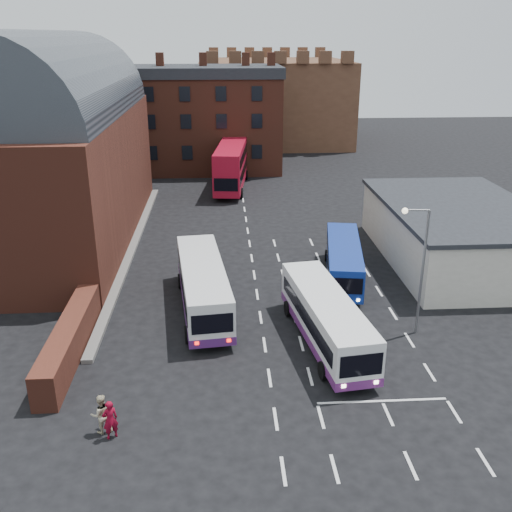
{
  "coord_description": "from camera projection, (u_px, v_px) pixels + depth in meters",
  "views": [
    {
      "loc": [
        -2.12,
        -24.53,
        15.73
      ],
      "look_at": [
        0.0,
        10.0,
        2.2
      ],
      "focal_mm": 40.0,
      "sensor_mm": 36.0,
      "label": 1
    }
  ],
  "objects": [
    {
      "name": "brick_terrace",
      "position": [
        188.0,
        124.0,
        69.06
      ],
      "size": [
        22.0,
        10.0,
        11.0
      ],
      "primitive_type": "cube",
      "color": "brown",
      "rests_on": "ground"
    },
    {
      "name": "bus_white_outbound",
      "position": [
        203.0,
        284.0,
        34.17
      ],
      "size": [
        3.68,
        11.01,
        2.95
      ],
      "rotation": [
        0.0,
        0.0,
        0.11
      ],
      "color": "silver",
      "rests_on": "ground"
    },
    {
      "name": "pedestrian_red",
      "position": [
        110.0,
        420.0,
        23.47
      ],
      "size": [
        0.78,
        0.69,
        1.79
      ],
      "primitive_type": "imported",
      "rotation": [
        0.0,
        0.0,
        3.64
      ],
      "color": "maroon",
      "rests_on": "ground"
    },
    {
      "name": "cream_building",
      "position": [
        457.0,
        232.0,
        41.73
      ],
      "size": [
        10.4,
        16.4,
        4.25
      ],
      "color": "beige",
      "rests_on": "ground"
    },
    {
      "name": "bus_white_inbound",
      "position": [
        326.0,
        316.0,
        30.41
      ],
      "size": [
        3.7,
        10.41,
        2.78
      ],
      "rotation": [
        0.0,
        0.0,
        3.28
      ],
      "color": "white",
      "rests_on": "ground"
    },
    {
      "name": "street_lamp",
      "position": [
        419.0,
        260.0,
        30.53
      ],
      "size": [
        1.49,
        0.35,
        7.31
      ],
      "rotation": [
        0.0,
        0.0,
        -0.1
      ],
      "color": "slate",
      "rests_on": "ground"
    },
    {
      "name": "forecourt_wall",
      "position": [
        70.0,
        340.0,
        29.6
      ],
      "size": [
        1.2,
        10.0,
        1.8
      ],
      "primitive_type": "cube",
      "color": "#602B1E",
      "rests_on": "ground"
    },
    {
      "name": "railway_station",
      "position": [
        50.0,
        145.0,
        44.5
      ],
      "size": [
        12.0,
        28.0,
        16.0
      ],
      "color": "#602B1E",
      "rests_on": "ground"
    },
    {
      "name": "bus_blue",
      "position": [
        344.0,
        259.0,
        38.52
      ],
      "size": [
        3.63,
        9.58,
        2.55
      ],
      "rotation": [
        0.0,
        0.0,
        2.98
      ],
      "color": "navy",
      "rests_on": "ground"
    },
    {
      "name": "castle_keep",
      "position": [
        272.0,
        101.0,
        88.16
      ],
      "size": [
        22.0,
        22.0,
        12.0
      ],
      "primitive_type": "cube",
      "color": "brown",
      "rests_on": "ground"
    },
    {
      "name": "ground",
      "position": [
        268.0,
        369.0,
        28.65
      ],
      "size": [
        180.0,
        180.0,
        0.0
      ],
      "primitive_type": "plane",
      "color": "black"
    },
    {
      "name": "pedestrian_beige",
      "position": [
        101.0,
        414.0,
        23.81
      ],
      "size": [
        1.05,
        0.94,
        1.79
      ],
      "primitive_type": "imported",
      "rotation": [
        0.0,
        0.0,
        3.5
      ],
      "color": "#BAAE8C",
      "rests_on": "ground"
    },
    {
      "name": "bus_red_double",
      "position": [
        231.0,
        166.0,
        60.99
      ],
      "size": [
        3.97,
        12.01,
        4.71
      ],
      "rotation": [
        0.0,
        0.0,
        3.03
      ],
      "color": "#AA0F27",
      "rests_on": "ground"
    }
  ]
}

